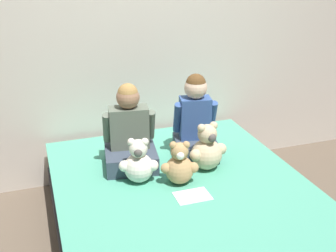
{
  "coord_description": "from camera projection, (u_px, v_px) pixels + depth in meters",
  "views": [
    {
      "loc": [
        -0.82,
        -2.06,
        1.76
      ],
      "look_at": [
        0.0,
        0.37,
        0.68
      ],
      "focal_mm": 45.0,
      "sensor_mm": 36.0,
      "label": 1
    }
  ],
  "objects": [
    {
      "name": "sign_card",
      "position": [
        193.0,
        196.0,
        2.51
      ],
      "size": [
        0.21,
        0.15,
        0.0
      ],
      "color": "white",
      "rests_on": "bed"
    },
    {
      "name": "child_on_left",
      "position": [
        130.0,
        135.0,
        2.81
      ],
      "size": [
        0.39,
        0.39,
        0.57
      ],
      "rotation": [
        0.0,
        0.0,
        -0.15
      ],
      "color": "#384251",
      "rests_on": "bed"
    },
    {
      "name": "wall_behind_bed",
      "position": [
        139.0,
        22.0,
        3.17
      ],
      "size": [
        8.0,
        0.06,
        2.5
      ],
      "color": "beige",
      "rests_on": "ground_plane"
    },
    {
      "name": "teddy_bear_between_children",
      "position": [
        179.0,
        166.0,
        2.62
      ],
      "size": [
        0.23,
        0.18,
        0.28
      ],
      "rotation": [
        0.0,
        0.0,
        -0.26
      ],
      "color": "tan",
      "rests_on": "bed"
    },
    {
      "name": "teddy_bear_held_by_right_child",
      "position": [
        207.0,
        150.0,
        2.78
      ],
      "size": [
        0.27,
        0.21,
        0.33
      ],
      "rotation": [
        0.0,
        0.0,
        0.16
      ],
      "color": "#D1B78E",
      "rests_on": "bed"
    },
    {
      "name": "bed",
      "position": [
        187.0,
        218.0,
        2.65
      ],
      "size": [
        1.58,
        1.97,
        0.4
      ],
      "color": "#2D2D33",
      "rests_on": "ground_plane"
    },
    {
      "name": "teddy_bear_held_by_left_child",
      "position": [
        139.0,
        163.0,
        2.63
      ],
      "size": [
        0.24,
        0.19,
        0.3
      ],
      "rotation": [
        0.0,
        0.0,
        -0.28
      ],
      "color": "silver",
      "rests_on": "bed"
    },
    {
      "name": "ground_plane",
      "position": [
        186.0,
        243.0,
        2.73
      ],
      "size": [
        14.0,
        14.0,
        0.0
      ],
      "primitive_type": "plane",
      "color": "brown"
    },
    {
      "name": "child_on_right",
      "position": [
        195.0,
        123.0,
        2.94
      ],
      "size": [
        0.34,
        0.36,
        0.59
      ],
      "rotation": [
        0.0,
        0.0,
        -0.19
      ],
      "color": "#384251",
      "rests_on": "bed"
    }
  ]
}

